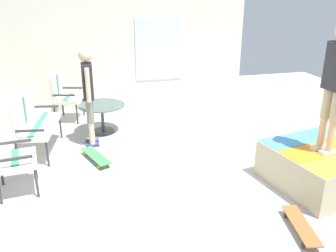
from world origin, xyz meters
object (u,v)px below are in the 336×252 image
skate_ramp (322,166)px  person_skater (336,78)px  person_watching (88,90)px  skateboard_spare (301,225)px  patio_bench (31,119)px  patio_table (102,113)px  patio_chair_by_wall (5,153)px  patio_chair_near_house (63,93)px  skateboard_by_bench (96,156)px

skate_ramp → person_skater: size_ratio=1.30×
person_watching → skateboard_spare: bearing=-144.6°
person_skater → skateboard_spare: person_skater is taller
skateboard_spare → patio_bench: bearing=46.4°
person_watching → skateboard_spare: person_watching is taller
patio_bench → patio_table: patio_bench is taller
person_skater → skateboard_spare: bearing=135.2°
patio_bench → person_skater: person_skater is taller
patio_bench → person_watching: 1.08m
patio_chair_by_wall → patio_bench: bearing=-9.0°
skate_ramp → patio_chair_by_wall: patio_chair_by_wall is taller
patio_bench → patio_chair_near_house: same height
skate_ramp → person_watching: (2.25, 3.19, 0.76)m
patio_bench → patio_chair_by_wall: bearing=171.0°
patio_chair_near_house → patio_table: 1.21m
person_watching → person_skater: bearing=-127.1°
person_watching → skateboard_by_bench: bearing=-178.3°
skate_ramp → patio_bench: bearing=62.6°
patio_chair_by_wall → person_watching: person_watching is taller
patio_chair_near_house → patio_table: bearing=-141.1°
patio_bench → skateboard_spare: size_ratio=1.60×
patio_bench → skateboard_by_bench: 1.30m
skate_ramp → skateboard_by_bench: bearing=63.9°
patio_chair_near_house → person_skater: 5.36m
patio_bench → person_skater: (-2.26, -4.08, 1.00)m
skateboard_spare → skateboard_by_bench: bearing=42.1°
patio_table → person_skater: person_skater is taller
patio_table → skateboard_by_bench: (-1.26, 0.22, -0.32)m
skate_ramp → patio_chair_by_wall: 4.49m
patio_chair_near_house → person_skater: person_skater is taller
patio_table → person_skater: (-2.91, -2.85, 1.21)m
person_watching → patio_table: bearing=-23.2°
patio_chair_by_wall → skateboard_spare: bearing=-117.1°
patio_chair_near_house → patio_table: patio_chair_near_house is taller
person_watching → patio_chair_by_wall: bearing=139.5°
skate_ramp → skateboard_spare: (-0.93, 0.93, -0.20)m
skate_ramp → skateboard_by_bench: size_ratio=2.81×
patio_chair_near_house → person_skater: size_ratio=0.58×
person_watching → skateboard_by_bench: size_ratio=2.16×
patio_table → person_watching: (-0.57, 0.24, 0.64)m
skate_ramp → patio_table: bearing=46.3°
skate_ramp → patio_chair_by_wall: size_ratio=2.26×
patio_bench → patio_chair_near_house: bearing=-17.1°
patio_chair_by_wall → person_skater: person_skater is taller
patio_bench → person_skater: bearing=-119.0°
skate_ramp → patio_chair_near_house: size_ratio=2.26×
patio_chair_near_house → person_skater: (-3.84, -3.60, 1.01)m
person_skater → skateboard_spare: size_ratio=2.15×
patio_bench → person_watching: (0.08, -0.99, 0.43)m
person_skater → person_watching: bearing=52.9°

